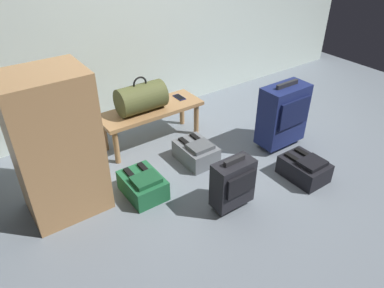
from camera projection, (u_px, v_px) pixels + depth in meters
The scene contains 10 objects.
ground_plane at pixel (243, 180), 3.10m from camera, with size 6.60×6.60×0.00m, color slate.
bench at pixel (151, 113), 3.45m from camera, with size 1.00×0.36×0.37m.
duffel_bag_olive at pixel (141, 98), 3.30m from camera, with size 0.44×0.26×0.34m.
cell_phone at pixel (179, 97), 3.60m from camera, with size 0.07×0.14×0.01m.
suitcase_upright_navy at pixel (283, 114), 3.38m from camera, with size 0.45×0.26×0.66m.
suitcase_small_charcoal at pixel (233, 183), 2.69m from camera, with size 0.32×0.19×0.46m.
backpack_green at pixel (143, 185), 2.89m from camera, with size 0.28×0.38×0.21m.
backpack_grey at pixel (196, 152), 3.29m from camera, with size 0.28×0.38×0.21m.
backpack_dark at pixel (304, 168), 3.08m from camera, with size 0.28×0.38×0.21m.
side_cabinet at pixel (56, 147), 2.53m from camera, with size 0.56×0.44×1.10m.
Camera 1 is at (-1.76, -1.73, 1.94)m, focal length 33.85 mm.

